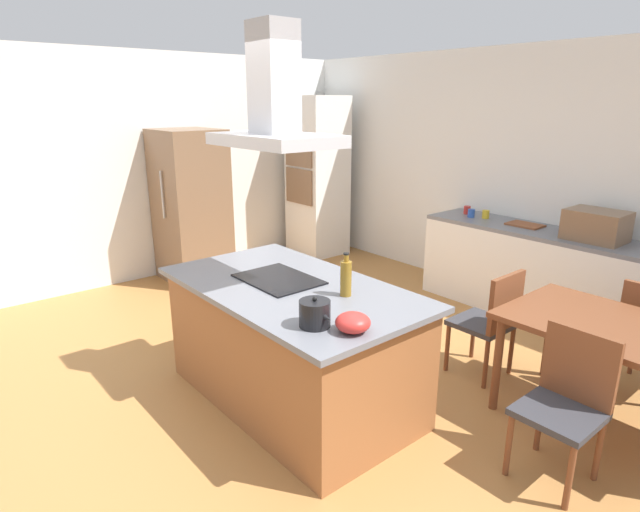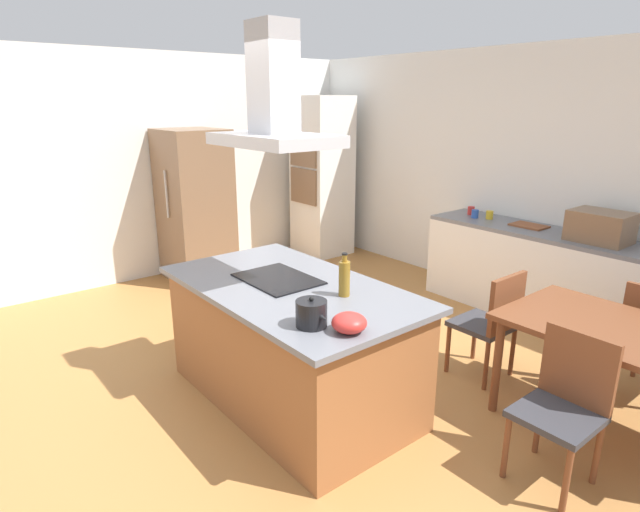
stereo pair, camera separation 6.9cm
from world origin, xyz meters
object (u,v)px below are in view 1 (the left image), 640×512
(wall_oven_stack, at_px, (317,177))
(range_hood, at_px, (274,107))
(tea_kettle, at_px, (315,314))
(coffee_mug_yellow, at_px, (486,214))
(mixing_bowl, at_px, (353,323))
(coffee_mug_blue, at_px, (471,213))
(olive_oil_bottle, at_px, (346,278))
(cooktop, at_px, (279,279))
(dining_table, at_px, (619,339))
(cutting_board, at_px, (525,225))
(chair_facing_island, at_px, (567,396))
(countertop_microwave, at_px, (596,225))
(coffee_mug_red, at_px, (467,210))
(chair_at_left_end, at_px, (492,318))
(refrigerator, at_px, (191,206))

(wall_oven_stack, relative_size, range_hood, 2.44)
(tea_kettle, relative_size, coffee_mug_yellow, 2.60)
(mixing_bowl, relative_size, coffee_mug_blue, 2.23)
(olive_oil_bottle, bearing_deg, cooktop, -163.43)
(mixing_bowl, height_order, dining_table, mixing_bowl)
(mixing_bowl, height_order, cutting_board, mixing_bowl)
(olive_oil_bottle, bearing_deg, chair_facing_island, 24.58)
(tea_kettle, relative_size, countertop_microwave, 0.47)
(tea_kettle, distance_m, coffee_mug_yellow, 3.37)
(dining_table, bearing_deg, wall_oven_stack, 164.76)
(wall_oven_stack, bearing_deg, coffee_mug_blue, 4.72)
(cutting_board, bearing_deg, coffee_mug_red, 177.79)
(cooktop, bearing_deg, chair_at_left_end, 57.63)
(tea_kettle, distance_m, range_hood, 1.40)
(coffee_mug_blue, distance_m, chair_facing_island, 3.03)
(coffee_mug_blue, distance_m, dining_table, 2.59)
(cooktop, relative_size, coffee_mug_red, 6.67)
(coffee_mug_blue, bearing_deg, olive_oil_bottle, -72.07)
(chair_facing_island, bearing_deg, mixing_bowl, -131.66)
(cooktop, height_order, coffee_mug_blue, coffee_mug_blue)
(wall_oven_stack, relative_size, chair_at_left_end, 2.47)
(mixing_bowl, height_order, range_hood, range_hood)
(range_hood, bearing_deg, mixing_bowl, -10.99)
(tea_kettle, distance_m, cutting_board, 3.28)
(wall_oven_stack, xyz_separation_m, range_hood, (2.75, -2.65, 1.00))
(countertop_microwave, bearing_deg, chair_at_left_end, -93.35)
(cutting_board, xyz_separation_m, range_hood, (-0.26, -2.93, 1.19))
(coffee_mug_red, relative_size, coffee_mug_blue, 1.00)
(cooktop, relative_size, dining_table, 0.43)
(coffee_mug_blue, bearing_deg, refrigerator, -139.75)
(olive_oil_bottle, distance_m, dining_table, 1.81)
(wall_oven_stack, distance_m, dining_table, 4.74)
(olive_oil_bottle, relative_size, countertop_microwave, 0.59)
(refrigerator, bearing_deg, countertop_microwave, 29.47)
(refrigerator, height_order, chair_at_left_end, refrigerator)
(coffee_mug_red, bearing_deg, cooktop, -81.14)
(chair_at_left_end, bearing_deg, coffee_mug_yellow, 125.65)
(tea_kettle, relative_size, range_hood, 0.26)
(coffee_mug_blue, height_order, coffee_mug_yellow, same)
(tea_kettle, bearing_deg, dining_table, 59.17)
(olive_oil_bottle, height_order, chair_at_left_end, olive_oil_bottle)
(olive_oil_bottle, relative_size, coffee_mug_blue, 3.28)
(olive_oil_bottle, distance_m, chair_facing_island, 1.49)
(coffee_mug_blue, distance_m, refrigerator, 3.27)
(refrigerator, xyz_separation_m, range_hood, (2.83, -0.73, 1.19))
(coffee_mug_red, relative_size, coffee_mug_yellow, 1.00)
(coffee_mug_red, distance_m, range_hood, 3.21)
(cutting_board, distance_m, chair_facing_island, 2.71)
(refrigerator, bearing_deg, coffee_mug_yellow, 39.71)
(cooktop, relative_size, range_hood, 0.67)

